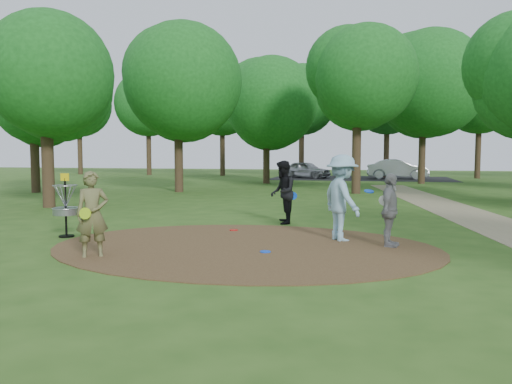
# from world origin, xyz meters

# --- Properties ---
(ground) EXTENTS (100.00, 100.00, 0.00)m
(ground) POSITION_xyz_m (0.00, 0.00, 0.00)
(ground) COLOR #2D5119
(ground) RESTS_ON ground
(dirt_clearing) EXTENTS (8.40, 8.40, 0.02)m
(dirt_clearing) POSITION_xyz_m (0.00, 0.00, 0.01)
(dirt_clearing) COLOR #47301C
(dirt_clearing) RESTS_ON ground
(parking_lot) EXTENTS (14.00, 8.00, 0.01)m
(parking_lot) POSITION_xyz_m (2.00, 30.00, 0.00)
(parking_lot) COLOR black
(parking_lot) RESTS_ON ground
(player_observer_with_disc) EXTENTS (0.73, 0.67, 1.68)m
(player_observer_with_disc) POSITION_xyz_m (-2.61, -1.67, 0.84)
(player_observer_with_disc) COLOR brown
(player_observer_with_disc) RESTS_ON ground
(player_throwing_with_disc) EXTENTS (1.42, 1.48, 1.99)m
(player_throwing_with_disc) POSITION_xyz_m (2.02, 1.23, 1.00)
(player_throwing_with_disc) COLOR #8CBAD2
(player_throwing_with_disc) RESTS_ON ground
(player_walking_with_disc) EXTENTS (0.83, 0.99, 1.81)m
(player_walking_with_disc) POSITION_xyz_m (0.22, 3.68, 0.91)
(player_walking_with_disc) COLOR black
(player_walking_with_disc) RESTS_ON ground
(player_waiting_with_disc) EXTENTS (0.58, 0.99, 1.59)m
(player_waiting_with_disc) POSITION_xyz_m (3.07, 0.67, 0.80)
(player_waiting_with_disc) COLOR gray
(player_waiting_with_disc) RESTS_ON ground
(disc_ground_blue) EXTENTS (0.22, 0.22, 0.02)m
(disc_ground_blue) POSITION_xyz_m (0.59, -0.54, 0.03)
(disc_ground_blue) COLOR blue
(disc_ground_blue) RESTS_ON dirt_clearing
(disc_ground_red) EXTENTS (0.22, 0.22, 0.02)m
(disc_ground_red) POSITION_xyz_m (-0.79, 2.06, 0.03)
(disc_ground_red) COLOR red
(disc_ground_red) RESTS_ON dirt_clearing
(car_left) EXTENTS (4.27, 3.04, 1.35)m
(car_left) POSITION_xyz_m (-2.28, 29.44, 0.68)
(car_left) COLOR #929398
(car_left) RESTS_ON ground
(car_right) EXTENTS (4.64, 1.64, 1.53)m
(car_right) POSITION_xyz_m (4.78, 29.80, 0.76)
(car_right) COLOR #B8BAC1
(car_right) RESTS_ON ground
(disc_golf_basket) EXTENTS (0.63, 0.63, 1.54)m
(disc_golf_basket) POSITION_xyz_m (-4.50, 0.30, 0.87)
(disc_golf_basket) COLOR black
(disc_golf_basket) RESTS_ON ground
(tree_ring) EXTENTS (37.00, 45.71, 9.74)m
(tree_ring) POSITION_xyz_m (3.04, 11.06, 5.32)
(tree_ring) COLOR #332316
(tree_ring) RESTS_ON ground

